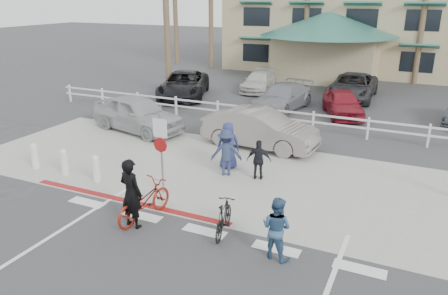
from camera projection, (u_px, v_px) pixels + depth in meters
The scene contains 25 objects.
ground at pixel (194, 243), 11.08m from camera, with size 140.00×140.00×0.00m, color #333335.
bike_path at pixel (149, 288), 9.37m from camera, with size 12.00×16.00×0.01m, color #333335.
sidewalk_plaza at pixel (257, 178), 14.93m from camera, with size 22.00×7.00×0.01m, color gray.
cross_street at pixel (291, 144), 18.35m from camera, with size 40.00×5.00×0.01m, color #333335.
parking_lot at pixel (337, 98), 26.47m from camera, with size 50.00×16.00×0.01m, color #333335.
curb_red at pixel (126, 201), 13.30m from camera, with size 7.00×0.25×0.02m, color maroon.
rail_fence at pixel (315, 122), 19.69m from camera, with size 29.40×0.16×1.00m, color silver, non-canonical shape.
sign_post at pixel (162, 150), 13.40m from camera, with size 0.50×0.10×2.90m, color gray, non-canonical shape.
bollard_0 at pixel (96, 168), 14.55m from camera, with size 0.26×0.26×0.95m, color silver, non-canonical shape.
bollard_1 at pixel (64, 162), 15.11m from camera, with size 0.26×0.26×0.95m, color silver, non-canonical shape.
bollard_2 at pixel (35, 156), 15.67m from camera, with size 0.26×0.26×0.95m, color silver, non-canonical shape.
bike_red at pixel (144, 201), 12.10m from camera, with size 0.71×2.04×1.07m, color maroon.
rider_red at pixel (131, 193), 11.57m from camera, with size 0.71×0.47×1.94m, color black.
bike_black at pixel (224, 218), 11.35m from camera, with size 0.44×1.55×0.93m, color black.
rider_black at pixel (276, 228), 10.23m from camera, with size 0.76×0.59×1.57m, color #2F4F71.
pedestrian_a at pixel (226, 152), 14.99m from camera, with size 1.06×0.61×1.65m, color #242E4A.
pedestrian_child at pixel (259, 160), 14.67m from camera, with size 0.81×0.34×1.39m, color black.
pedestrian_b at pixel (228, 146), 15.56m from camera, with size 0.84×0.54×1.71m, color navy.
car_white_sedan at pixel (260, 129), 17.77m from camera, with size 1.67×4.78×1.57m, color gray.
car_red_compact at pixel (138, 114), 19.93m from camera, with size 1.92×4.77×1.63m, color #A3A5A7.
lot_car_0 at pixel (184, 85), 26.44m from camera, with size 2.58×5.60×1.56m, color black.
lot_car_1 at pixel (283, 97), 23.67m from camera, with size 1.92×4.73×1.37m, color gray.
lot_car_2 at pixel (343, 103), 22.39m from camera, with size 1.60×3.98×1.36m, color maroon.
lot_car_4 at pixel (259, 81), 28.36m from camera, with size 1.71×4.20×1.22m, color beige.
lot_car_5 at pixel (352, 87), 26.03m from camera, with size 2.50×5.43×1.51m, color #2A2A2E.
Camera 1 is at (4.78, -8.42, 5.96)m, focal length 35.00 mm.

